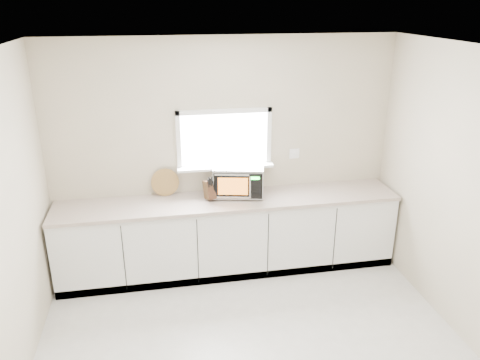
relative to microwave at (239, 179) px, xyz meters
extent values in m
cube|color=#B0A58C|center=(-0.14, 0.19, 0.24)|extent=(4.00, 0.02, 2.70)
cube|color=white|center=(-0.14, 0.17, 0.44)|extent=(1.00, 0.02, 0.60)
cube|color=white|center=(-0.14, 0.11, 0.12)|extent=(1.12, 0.16, 0.03)
cube|color=white|center=(-0.14, 0.16, 0.76)|extent=(1.10, 0.04, 0.05)
cube|color=white|center=(-0.14, 0.16, 0.11)|extent=(1.10, 0.04, 0.05)
cube|color=white|center=(-0.66, 0.16, 0.44)|extent=(0.05, 0.04, 0.70)
cube|color=white|center=(0.39, 0.16, 0.44)|extent=(0.05, 0.04, 0.70)
cube|color=white|center=(0.71, 0.18, 0.21)|extent=(0.12, 0.01, 0.12)
cube|color=white|center=(-0.14, -0.11, -0.67)|extent=(3.92, 0.60, 0.88)
cube|color=#B6A596|center=(-0.14, -0.12, -0.21)|extent=(3.92, 0.64, 0.04)
cylinder|color=black|center=(-0.27, -0.11, -0.18)|extent=(0.03, 0.03, 0.02)
cylinder|color=black|center=(-0.19, 0.22, -0.18)|extent=(0.03, 0.03, 0.02)
cylinder|color=black|center=(0.20, -0.21, -0.18)|extent=(0.03, 0.03, 0.02)
cylinder|color=black|center=(0.27, 0.12, -0.18)|extent=(0.03, 0.03, 0.02)
cube|color=#B7B9BF|center=(0.00, 0.01, 0.00)|extent=(0.65, 0.54, 0.34)
cube|color=black|center=(-0.05, -0.21, 0.00)|extent=(0.53, 0.13, 0.30)
cube|color=orange|center=(-0.10, -0.20, 0.00)|extent=(0.33, 0.08, 0.20)
cylinder|color=silver|center=(0.08, -0.26, 0.00)|extent=(0.02, 0.02, 0.26)
cube|color=black|center=(0.14, -0.25, 0.00)|extent=(0.13, 0.04, 0.29)
cube|color=#19FF33|center=(0.14, -0.26, 0.10)|extent=(0.09, 0.02, 0.03)
cube|color=silver|center=(0.00, 0.01, 0.17)|extent=(0.65, 0.54, 0.01)
cube|color=#412C17|center=(-0.36, -0.09, -0.07)|extent=(0.14, 0.22, 0.24)
cube|color=black|center=(-0.37, -0.15, 0.03)|extent=(0.02, 0.04, 0.09)
cube|color=black|center=(-0.34, -0.14, 0.04)|extent=(0.02, 0.04, 0.09)
cube|color=black|center=(-0.32, -0.13, 0.02)|extent=(0.02, 0.04, 0.09)
cube|color=black|center=(-0.36, -0.14, 0.05)|extent=(0.02, 0.04, 0.09)
cube|color=black|center=(-0.33, -0.13, 0.05)|extent=(0.02, 0.04, 0.09)
cylinder|color=olive|center=(-0.84, 0.13, -0.03)|extent=(0.32, 0.08, 0.32)
cylinder|color=#B7B9BF|center=(0.18, 0.00, -0.09)|extent=(0.14, 0.14, 0.19)
cylinder|color=black|center=(0.18, 0.00, 0.03)|extent=(0.14, 0.14, 0.05)
camera|label=1|loc=(-0.90, -4.96, 1.95)|focal=35.00mm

